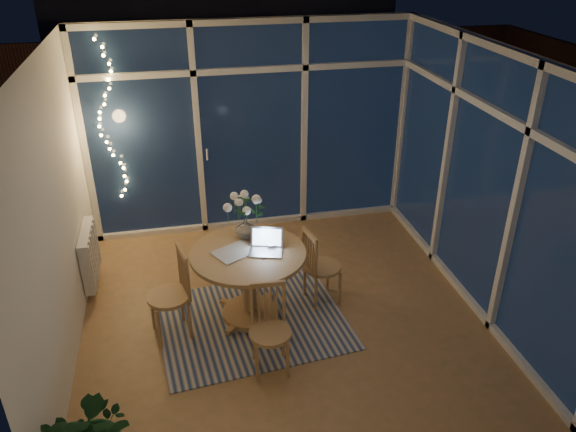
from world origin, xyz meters
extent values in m
plane|color=olive|center=(0.00, 0.00, 0.00)|extent=(4.00, 4.00, 0.00)
plane|color=white|center=(0.00, 0.00, 2.60)|extent=(4.00, 4.00, 0.00)
cube|color=white|center=(0.00, 2.00, 1.30)|extent=(4.00, 0.04, 2.60)
cube|color=white|center=(0.00, -2.00, 1.30)|extent=(4.00, 0.04, 2.60)
cube|color=white|center=(-2.00, 0.00, 1.30)|extent=(0.04, 4.00, 2.60)
cube|color=white|center=(2.00, 0.00, 1.30)|extent=(0.04, 4.00, 2.60)
cube|color=silver|center=(0.00, 1.96, 1.30)|extent=(4.00, 0.10, 2.60)
cube|color=silver|center=(1.96, 0.00, 1.30)|extent=(0.10, 4.00, 2.60)
cube|color=silver|center=(-1.94, 0.90, 0.40)|extent=(0.10, 0.70, 0.58)
cube|color=black|center=(0.50, 5.00, -0.06)|extent=(12.00, 6.00, 0.10)
cube|color=#311C12|center=(0.00, 5.50, 0.90)|extent=(11.00, 0.08, 1.80)
sphere|color=black|center=(-0.80, 3.40, 0.45)|extent=(0.90, 0.90, 0.90)
cube|color=#C3B39E|center=(-0.35, -0.08, 0.01)|extent=(1.97, 1.64, 0.01)
cylinder|color=#AD894E|center=(-0.35, 0.02, 0.38)|extent=(1.22, 1.22, 0.76)
cube|color=#AD894E|center=(-1.13, -0.09, 0.46)|extent=(0.51, 0.51, 0.92)
cube|color=#AD894E|center=(0.43, 0.14, 0.43)|extent=(0.47, 0.47, 0.86)
cube|color=#AD894E|center=(-0.29, -0.76, 0.42)|extent=(0.41, 0.41, 0.84)
imported|color=white|center=(-0.33, 0.30, 0.86)|extent=(0.22, 0.22, 0.21)
imported|color=white|center=(-0.10, 0.10, 0.78)|extent=(0.17, 0.17, 0.04)
cube|color=silver|center=(-0.46, 0.05, 0.76)|extent=(0.45, 0.41, 0.01)
cube|color=black|center=(-0.20, -0.10, 0.76)|extent=(0.11, 0.09, 0.01)
camera|label=1|loc=(-0.93, -4.52, 3.55)|focal=35.00mm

